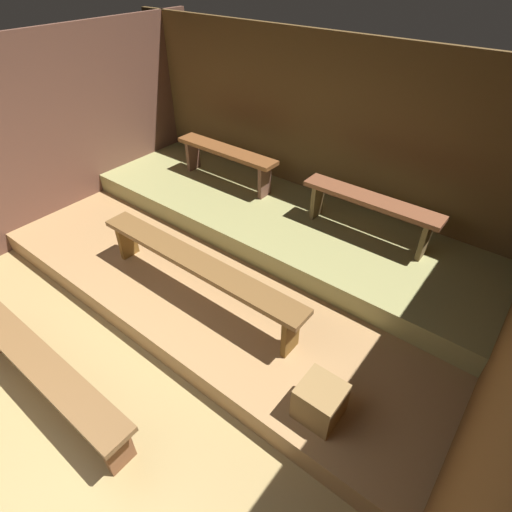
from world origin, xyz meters
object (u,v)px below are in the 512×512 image
bench_lower_center (196,266)px  wooden_crate_lower (320,401)px  bench_middle_left (226,156)px  bench_floor_center (44,370)px  bench_middle_right (370,206)px

bench_lower_center → wooden_crate_lower: size_ratio=7.73×
bench_lower_center → bench_middle_left: size_ratio=1.61×
bench_middle_left → bench_floor_center: bearing=-75.2°
bench_middle_right → wooden_crate_lower: 2.10m
bench_middle_right → wooden_crate_lower: (0.64, -1.96, -0.43)m
wooden_crate_lower → bench_middle_left: bearing=142.9°
bench_middle_right → wooden_crate_lower: bench_middle_right is taller
bench_floor_center → bench_lower_center: (0.25, 1.41, 0.24)m
bench_lower_center → bench_middle_right: bearing=60.7°
bench_lower_center → wooden_crate_lower: 1.59m
bench_middle_left → wooden_crate_lower: size_ratio=4.80×
bench_middle_right → wooden_crate_lower: bearing=-71.9°
bench_floor_center → wooden_crate_lower: wooden_crate_lower is taller
bench_lower_center → bench_middle_right: (0.90, 1.61, 0.21)m
bench_lower_center → bench_middle_right: bench_middle_right is taller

